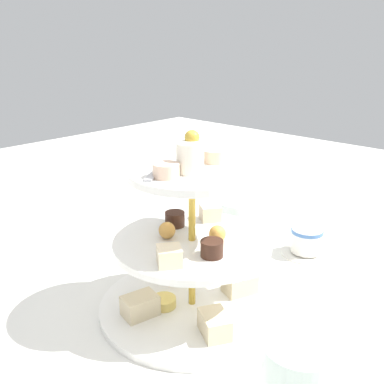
# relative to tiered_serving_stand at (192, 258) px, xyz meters

# --- Properties ---
(ground_plane) EXTENTS (2.40, 2.40, 0.00)m
(ground_plane) POSITION_rel_tiered_serving_stand_xyz_m (-0.00, 0.00, -0.08)
(ground_plane) COLOR silver
(tiered_serving_stand) EXTENTS (0.27, 0.27, 0.27)m
(tiered_serving_stand) POSITION_rel_tiered_serving_stand_xyz_m (0.00, 0.00, 0.00)
(tiered_serving_stand) COLOR white
(tiered_serving_stand) RESTS_ON ground_plane
(water_glass_short_left) EXTENTS (0.06, 0.06, 0.08)m
(water_glass_short_left) POSITION_rel_tiered_serving_stand_xyz_m (-0.24, -0.11, -0.05)
(water_glass_short_left) COLOR silver
(water_glass_short_left) RESTS_ON ground_plane
(teacup_with_saucer) EXTENTS (0.09, 0.09, 0.05)m
(teacup_with_saucer) POSITION_rel_tiered_serving_stand_xyz_m (-0.28, 0.03, -0.06)
(teacup_with_saucer) COLOR white
(teacup_with_saucer) RESTS_ON ground_plane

